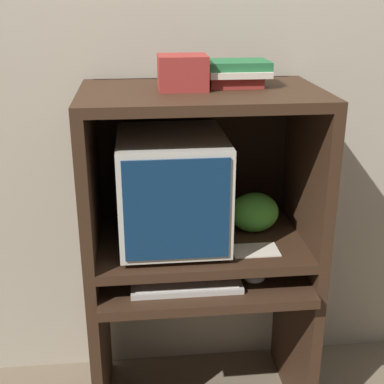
{
  "coord_description": "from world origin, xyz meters",
  "views": [
    {
      "loc": [
        -0.23,
        -1.57,
        1.67
      ],
      "look_at": [
        -0.03,
        0.27,
        0.96
      ],
      "focal_mm": 50.0,
      "sensor_mm": 36.0,
      "label": 1
    }
  ],
  "objects_px": {
    "crt_monitor": "(172,188)",
    "storage_box": "(183,72)",
    "keyboard": "(186,284)",
    "book_stack": "(236,73)",
    "snack_bag": "(254,212)",
    "mouse": "(255,278)"
  },
  "relations": [
    {
      "from": "keyboard",
      "to": "snack_bag",
      "type": "distance_m",
      "value": 0.4
    },
    {
      "from": "book_stack",
      "to": "storage_box",
      "type": "bearing_deg",
      "value": -165.34
    },
    {
      "from": "keyboard",
      "to": "storage_box",
      "type": "bearing_deg",
      "value": 87.75
    },
    {
      "from": "mouse",
      "to": "snack_bag",
      "type": "bearing_deg",
      "value": 80.28
    },
    {
      "from": "keyboard",
      "to": "book_stack",
      "type": "distance_m",
      "value": 0.77
    },
    {
      "from": "keyboard",
      "to": "storage_box",
      "type": "relative_size",
      "value": 2.37
    },
    {
      "from": "mouse",
      "to": "book_stack",
      "type": "distance_m",
      "value": 0.74
    },
    {
      "from": "mouse",
      "to": "crt_monitor",
      "type": "bearing_deg",
      "value": 152.26
    },
    {
      "from": "crt_monitor",
      "to": "snack_bag",
      "type": "bearing_deg",
      "value": 9.26
    },
    {
      "from": "book_stack",
      "to": "snack_bag",
      "type": "bearing_deg",
      "value": -12.5
    },
    {
      "from": "mouse",
      "to": "storage_box",
      "type": "height_order",
      "value": "storage_box"
    },
    {
      "from": "keyboard",
      "to": "storage_box",
      "type": "xyz_separation_m",
      "value": [
        0.01,
        0.18,
        0.72
      ]
    },
    {
      "from": "crt_monitor",
      "to": "snack_bag",
      "type": "xyz_separation_m",
      "value": [
        0.32,
        0.05,
        -0.13
      ]
    },
    {
      "from": "crt_monitor",
      "to": "book_stack",
      "type": "bearing_deg",
      "value": 16.72
    },
    {
      "from": "keyboard",
      "to": "mouse",
      "type": "relative_size",
      "value": 5.47
    },
    {
      "from": "mouse",
      "to": "snack_bag",
      "type": "relative_size",
      "value": 0.38
    },
    {
      "from": "snack_bag",
      "to": "crt_monitor",
      "type": "bearing_deg",
      "value": -170.74
    },
    {
      "from": "snack_bag",
      "to": "keyboard",
      "type": "bearing_deg",
      "value": -143.37
    },
    {
      "from": "mouse",
      "to": "book_stack",
      "type": "height_order",
      "value": "book_stack"
    },
    {
      "from": "crt_monitor",
      "to": "storage_box",
      "type": "height_order",
      "value": "storage_box"
    },
    {
      "from": "storage_box",
      "to": "book_stack",
      "type": "bearing_deg",
      "value": 14.66
    },
    {
      "from": "crt_monitor",
      "to": "snack_bag",
      "type": "distance_m",
      "value": 0.35
    }
  ]
}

